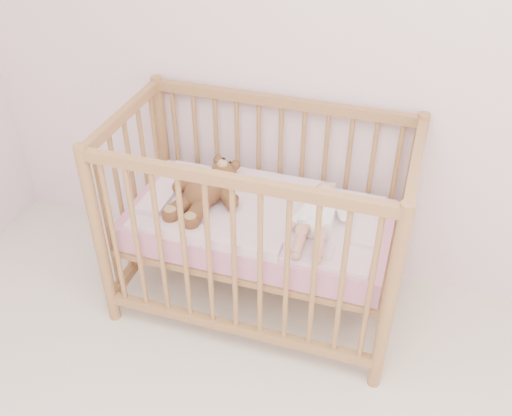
% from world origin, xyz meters
% --- Properties ---
extents(wall_back, '(4.00, 0.02, 2.70)m').
position_xyz_m(wall_back, '(0.00, 2.00, 1.35)').
color(wall_back, white).
rests_on(wall_back, floor).
extents(crib, '(1.36, 0.76, 1.00)m').
position_xyz_m(crib, '(-0.37, 1.60, 0.50)').
color(crib, '#A57446').
rests_on(crib, floor).
extents(mattress, '(1.22, 0.62, 0.13)m').
position_xyz_m(mattress, '(-0.37, 1.60, 0.49)').
color(mattress, '#CA7E9B').
rests_on(mattress, crib).
extents(blanket, '(1.10, 0.58, 0.06)m').
position_xyz_m(blanket, '(-0.37, 1.60, 0.56)').
color(blanket, pink).
rests_on(blanket, mattress).
extents(baby, '(0.27, 0.54, 0.13)m').
position_xyz_m(baby, '(-0.09, 1.58, 0.64)').
color(baby, white).
rests_on(baby, blanket).
extents(teddy_bear, '(0.45, 0.57, 0.14)m').
position_xyz_m(teddy_bear, '(-0.63, 1.58, 0.65)').
color(teddy_bear, brown).
rests_on(teddy_bear, blanket).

